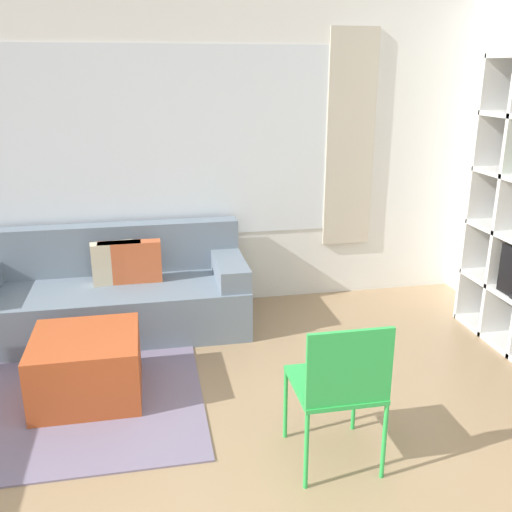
{
  "coord_description": "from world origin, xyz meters",
  "views": [
    {
      "loc": [
        -0.08,
        -1.99,
        2.04
      ],
      "look_at": [
        0.62,
        1.6,
        0.85
      ],
      "focal_mm": 40.0,
      "sensor_mm": 36.0,
      "label": 1
    }
  ],
  "objects": [
    {
      "name": "wall_back",
      "position": [
        0.0,
        2.95,
        1.36
      ],
      "size": [
        6.86,
        0.11,
        2.7
      ],
      "color": "white",
      "rests_on": "ground_plane"
    },
    {
      "name": "couch_main",
      "position": [
        -0.41,
        2.49,
        0.3
      ],
      "size": [
        2.18,
        0.85,
        0.82
      ],
      "color": "slate",
      "rests_on": "ground_plane"
    },
    {
      "name": "ottoman",
      "position": [
        -0.53,
        1.45,
        0.21
      ],
      "size": [
        0.67,
        0.66,
        0.43
      ],
      "color": "#B74C23",
      "rests_on": "ground_plane"
    },
    {
      "name": "folding_chair",
      "position": [
        0.84,
        0.47,
        0.52
      ],
      "size": [
        0.44,
        0.46,
        0.86
      ],
      "rotation": [
        0.0,
        0.0,
        3.14
      ],
      "color": "green",
      "rests_on": "ground_plane"
    }
  ]
}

